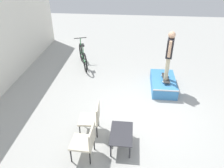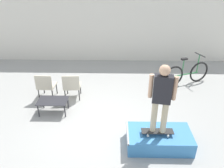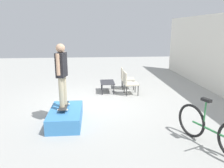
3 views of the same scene
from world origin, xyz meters
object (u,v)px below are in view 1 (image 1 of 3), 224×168
object	(u,v)px
coffee_table	(121,134)
patio_chair_left	(86,141)
person_skater	(169,52)
bicycle	(83,57)
skate_ramp_box	(163,84)
skateboard_on_ramp	(166,78)
patio_chair_right	(92,117)

from	to	relation	value
coffee_table	patio_chair_left	xyz separation A→B (m)	(-0.41, 0.78, 0.13)
person_skater	bicycle	world-z (taller)	person_skater
skate_ramp_box	skateboard_on_ramp	world-z (taller)	skateboard_on_ramp
person_skater	patio_chair_left	xyz separation A→B (m)	(-3.16, 2.12, -0.92)
person_skater	coffee_table	world-z (taller)	person_skater
patio_chair_left	patio_chair_right	bearing A→B (deg)	-177.43
skate_ramp_box	skateboard_on_ramp	bearing A→B (deg)	-143.78
skate_ramp_box	person_skater	bearing A→B (deg)	-143.78
skate_ramp_box	person_skater	size ratio (longest dim) A/B	0.93
person_skater	coffee_table	bearing A→B (deg)	164.87
patio_chair_right	bicycle	distance (m)	4.06
skateboard_on_ramp	person_skater	size ratio (longest dim) A/B	0.45
skate_ramp_box	patio_chair_right	distance (m)	3.19
coffee_table	bicycle	distance (m)	4.72
patio_chair_right	bicycle	world-z (taller)	bicycle
patio_chair_left	bicycle	bearing A→B (deg)	-164.32
bicycle	person_skater	bearing A→B (deg)	-137.32
patio_chair_right	bicycle	bearing A→B (deg)	-167.62
person_skater	patio_chair_left	distance (m)	3.92
person_skater	skate_ramp_box	bearing A→B (deg)	47.08
skate_ramp_box	patio_chair_right	bearing A→B (deg)	139.22
coffee_table	patio_chair_right	world-z (taller)	patio_chair_right
person_skater	patio_chair_left	world-z (taller)	person_skater
patio_chair_left	person_skater	bearing A→B (deg)	148.69
skateboard_on_ramp	bicycle	size ratio (longest dim) A/B	0.41
bicycle	patio_chair_left	bearing A→B (deg)	171.77
bicycle	patio_chair_right	bearing A→B (deg)	174.41
skate_ramp_box	patio_chair_right	xyz separation A→B (m)	(-2.41, 2.07, 0.30)
patio_chair_left	skate_ramp_box	bearing A→B (deg)	149.87
skate_ramp_box	person_skater	distance (m)	1.23
person_skater	bicycle	size ratio (longest dim) A/B	0.92
person_skater	patio_chair_right	bearing A→B (deg)	148.60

